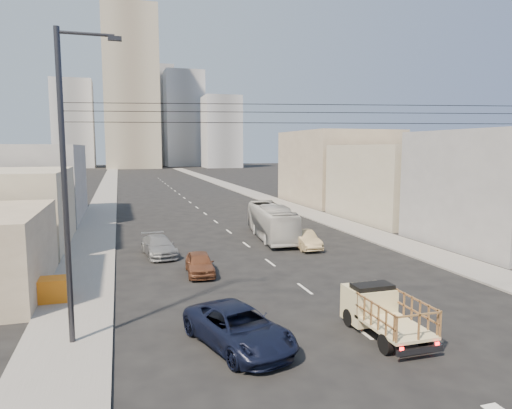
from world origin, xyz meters
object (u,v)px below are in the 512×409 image
sedan_tan (304,240)px  city_bus (272,222)px  sedan_brown (200,263)px  navy_pickup (239,328)px  streetlamp_left (67,180)px  sedan_grey (159,246)px  crate_stack (50,290)px  flatbed_pickup (383,309)px

sedan_tan → city_bus: bearing=104.7°
sedan_brown → sedan_tan: size_ratio=0.95×
sedan_brown → navy_pickup: bearing=-87.9°
streetlamp_left → sedan_tan: bearing=41.3°
sedan_grey → crate_stack: 10.58m
sedan_grey → crate_stack: (-6.01, -8.71, -0.01)m
sedan_tan → streetlamp_left: 21.13m
city_bus → sedan_grey: bearing=-153.4°
city_bus → streetlamp_left: size_ratio=0.85×
sedan_grey → streetlamp_left: bearing=-113.8°
sedan_brown → sedan_grey: bearing=113.2°
navy_pickup → city_bus: city_bus is taller
city_bus → sedan_brown: (-7.78, -9.33, -0.75)m
city_bus → streetlamp_left: bearing=-122.5°
flatbed_pickup → crate_stack: bearing=149.2°
streetlamp_left → flatbed_pickup: bearing=-12.5°
sedan_brown → sedan_grey: 5.97m
sedan_brown → sedan_tan: bearing=32.5°
flatbed_pickup → sedan_brown: size_ratio=1.11×
flatbed_pickup → navy_pickup: flatbed_pickup is taller
sedan_tan → crate_stack: bearing=-154.1°
navy_pickup → sedan_grey: size_ratio=1.13×
crate_stack → sedan_brown: bearing=21.0°
city_bus → sedan_brown: size_ratio=2.58×
navy_pickup → city_bus: bearing=51.3°
flatbed_pickup → sedan_tan: size_ratio=1.05×
sedan_grey → streetlamp_left: streetlamp_left is taller
city_bus → crate_stack: size_ratio=5.68×
sedan_grey → crate_stack: sedan_grey is taller
navy_pickup → crate_stack: (-7.69, 7.53, -0.07)m
flatbed_pickup → sedan_grey: 18.49m
flatbed_pickup → sedan_tan: (3.26, 16.07, -0.40)m
sedan_brown → sedan_tan: (8.90, 4.87, 0.01)m
city_bus → streetlamp_left: 23.35m
navy_pickup → city_bus: (8.09, 19.93, 0.66)m
city_bus → streetlamp_left: streetlamp_left is taller
navy_pickup → city_bus: 21.52m
city_bus → sedan_grey: 10.47m
city_bus → sedan_tan: city_bus is taller
sedan_tan → sedan_brown: bearing=-150.6°
flatbed_pickup → sedan_tan: bearing=78.5°
sedan_brown → sedan_grey: sedan_grey is taller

